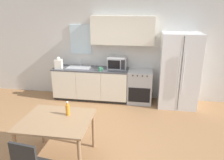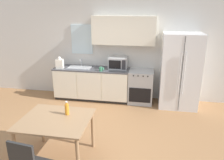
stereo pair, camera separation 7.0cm
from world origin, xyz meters
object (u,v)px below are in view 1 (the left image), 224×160
(dining_table, at_px, (57,125))
(drink_bottle, at_px, (68,109))
(oven_range, at_px, (140,86))
(refrigerator, at_px, (179,71))
(microwave, at_px, (117,63))
(coffee_mug, at_px, (100,69))

(dining_table, relative_size, drink_bottle, 4.63)
(oven_range, height_order, refrigerator, refrigerator)
(refrigerator, distance_m, microwave, 1.60)
(coffee_mug, xyz_separation_m, drink_bottle, (-0.09, -2.21, -0.08))
(refrigerator, height_order, drink_bottle, refrigerator)
(refrigerator, bearing_deg, microwave, 174.64)
(drink_bottle, bearing_deg, coffee_mug, 87.78)
(oven_range, distance_m, refrigerator, 1.08)
(microwave, xyz_separation_m, coffee_mug, (-0.40, -0.31, -0.10))
(refrigerator, height_order, microwave, refrigerator)
(dining_table, height_order, drink_bottle, drink_bottle)
(refrigerator, xyz_separation_m, microwave, (-1.59, 0.15, 0.10))
(microwave, bearing_deg, coffee_mug, -142.19)
(refrigerator, distance_m, dining_table, 3.38)
(oven_range, relative_size, dining_table, 0.79)
(oven_range, bearing_deg, microwave, 172.16)
(microwave, height_order, drink_bottle, microwave)
(coffee_mug, relative_size, drink_bottle, 0.52)
(coffee_mug, bearing_deg, dining_table, -95.19)
(dining_table, bearing_deg, drink_bottle, 53.26)
(refrigerator, height_order, coffee_mug, refrigerator)
(drink_bottle, bearing_deg, refrigerator, 48.82)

